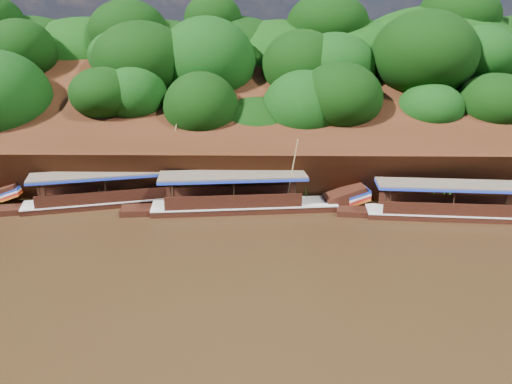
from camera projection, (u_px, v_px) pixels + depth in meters
ground at (273, 256)px, 26.83m from camera, size 160.00×160.00×0.00m
riverbank at (270, 140)px, 48.01m from camera, size 120.00×30.06×19.40m
boat_0 at (472, 210)px, 32.46m from camera, size 14.35×3.14×6.22m
boat_1 at (256, 202)px, 34.07m from camera, size 15.00×3.90×5.56m
boat_2 at (130, 196)px, 35.45m from camera, size 14.96×6.20×6.29m
reeds at (218, 189)px, 35.84m from camera, size 48.16×2.39×1.90m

